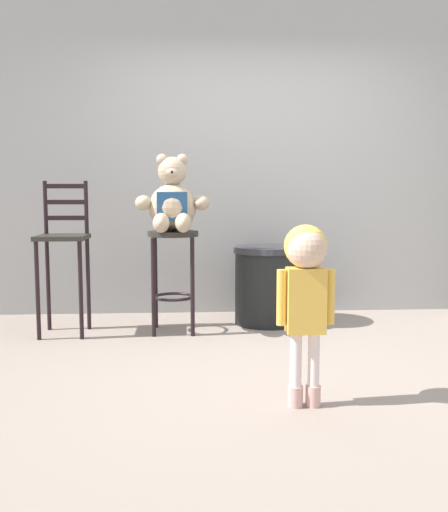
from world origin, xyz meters
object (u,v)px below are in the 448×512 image
object	(u,v)px
trash_bin	(268,285)
bar_chair_empty	(63,247)
child_walking	(306,276)
bar_stool_with_teddy	(173,260)
teddy_bear	(173,203)

from	to	relation	value
trash_bin	bar_chair_empty	distance (m)	1.70
child_walking	trash_bin	bearing A→B (deg)	-88.12
bar_stool_with_teddy	teddy_bear	xyz separation A→B (m)	(-0.00, -0.03, 0.45)
child_walking	bar_stool_with_teddy	bearing A→B (deg)	-62.35
teddy_bear	trash_bin	xyz separation A→B (m)	(0.79, 0.28, -0.69)
child_walking	bar_chair_empty	xyz separation A→B (m)	(-1.56, 1.64, 0.00)
bar_stool_with_teddy	bar_chair_empty	world-z (taller)	bar_chair_empty
bar_stool_with_teddy	bar_chair_empty	size ratio (longest dim) A/B	0.67
bar_chair_empty	teddy_bear	bearing A→B (deg)	-1.55
bar_stool_with_teddy	trash_bin	size ratio (longest dim) A/B	1.23
teddy_bear	bar_chair_empty	xyz separation A→B (m)	(-0.85, 0.02, -0.34)
bar_stool_with_teddy	bar_chair_empty	bearing A→B (deg)	-179.52
trash_bin	child_walking	bearing A→B (deg)	-92.30
bar_stool_with_teddy	child_walking	size ratio (longest dim) A/B	0.86
trash_bin	bar_chair_empty	bearing A→B (deg)	-171.03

